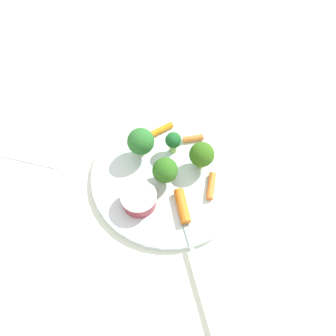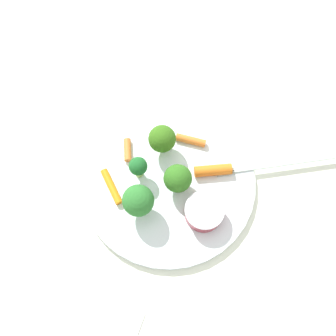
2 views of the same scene
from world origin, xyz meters
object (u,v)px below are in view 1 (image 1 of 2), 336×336
sauce_cup (139,199)px  broccoli_floret_1 (164,170)px  carrot_stick_0 (211,186)px  carrot_stick_3 (158,131)px  carrot_stick_1 (182,206)px  carrot_stick_2 (193,138)px  napkin (35,137)px  broccoli_floret_3 (141,142)px  plate (170,174)px  fork (197,267)px  broccoli_floret_2 (173,141)px  broccoli_floret_0 (202,155)px

sauce_cup → broccoli_floret_1: bearing=-104.9°
carrot_stick_0 → carrot_stick_3: same height
carrot_stick_1 → carrot_stick_3: 0.16m
sauce_cup → broccoli_floret_1: size_ratio=1.08×
broccoli_floret_1 → carrot_stick_2: (-0.01, -0.10, -0.03)m
sauce_cup → napkin: (0.25, -0.03, -0.02)m
broccoli_floret_3 → carrot_stick_2: (-0.07, -0.07, -0.03)m
plate → carrot_stick_3: carrot_stick_3 is taller
plate → carrot_stick_0: bearing=-175.9°
sauce_cup → broccoli_floret_3: (0.04, -0.09, 0.02)m
plate → broccoli_floret_3: bearing=-11.3°
broccoli_floret_3 → fork: broccoli_floret_3 is taller
carrot_stick_3 → fork: (-0.17, 0.20, -0.00)m
plate → napkin: size_ratio=1.94×
broccoli_floret_2 → broccoli_floret_3: 0.06m
fork → carrot_stick_0: bearing=-75.0°
fork → napkin: 0.39m
plate → broccoli_floret_2: broccoli_floret_2 is taller
sauce_cup → broccoli_floret_2: broccoli_floret_2 is taller
carrot_stick_1 → carrot_stick_2: 0.14m
broccoli_floret_3 → napkin: broccoli_floret_3 is taller
napkin → carrot_stick_1: bearing=177.9°
broccoli_floret_0 → carrot_stick_0: (-0.03, 0.03, -0.03)m
plate → broccoli_floret_3: size_ratio=4.35×
broccoli_floret_2 → carrot_stick_1: 0.12m
broccoli_floret_1 → carrot_stick_1: bearing=146.0°
sauce_cup → broccoli_floret_2: 0.12m
broccoli_floret_2 → carrot_stick_3: size_ratio=0.78×
plate → fork: fork is taller
broccoli_floret_0 → carrot_stick_2: (0.03, -0.04, -0.03)m
carrot_stick_0 → carrot_stick_1: size_ratio=0.84×
broccoli_floret_1 → sauce_cup: bearing=75.1°
fork → carrot_stick_3: bearing=-49.2°
carrot_stick_2 → plate: bearing=85.2°
broccoli_floret_1 → carrot_stick_0: bearing=-164.3°
sauce_cup → fork: 0.14m
broccoli_floret_3 → carrot_stick_0: 0.14m
carrot_stick_1 → broccoli_floret_0: bearing=-85.1°
broccoli_floret_0 → carrot_stick_0: broccoli_floret_0 is taller
sauce_cup → broccoli_floret_3: size_ratio=0.94×
carrot_stick_1 → carrot_stick_2: size_ratio=1.56×
broccoli_floret_2 → broccoli_floret_3: broccoli_floret_3 is taller
broccoli_floret_3 → carrot_stick_3: size_ratio=1.05×
napkin → plate: bearing=-171.4°
broccoli_floret_3 → carrot_stick_0: (-0.14, 0.01, -0.03)m
plate → carrot_stick_2: (-0.01, -0.08, 0.01)m
broccoli_floret_2 → fork: size_ratio=0.31×
broccoli_floret_1 → broccoli_floret_2: (0.01, -0.06, -0.00)m
carrot_stick_3 → napkin: 0.23m
carrot_stick_0 → carrot_stick_3: 0.15m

